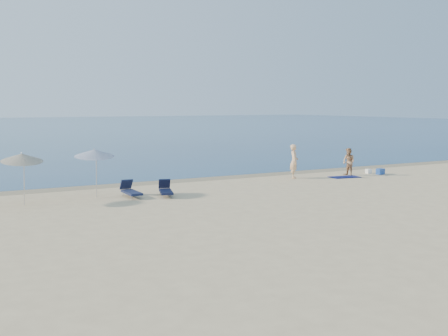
# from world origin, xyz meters

# --- Properties ---
(sea) EXTENTS (240.00, 160.00, 0.01)m
(sea) POSITION_xyz_m (0.00, 100.00, 0.00)
(sea) COLOR navy
(sea) RESTS_ON ground
(wet_sand_strip) EXTENTS (240.00, 1.60, 0.00)m
(wet_sand_strip) POSITION_xyz_m (0.00, 19.40, 0.00)
(wet_sand_strip) COLOR #847254
(wet_sand_strip) RESTS_ON ground
(person_left) EXTENTS (0.78, 0.86, 1.96)m
(person_left) POSITION_xyz_m (1.53, 17.17, 0.98)
(person_left) COLOR #E3AD80
(person_left) RESTS_ON ground
(person_right) EXTENTS (0.67, 0.84, 1.65)m
(person_right) POSITION_xyz_m (5.10, 16.57, 0.83)
(person_right) COLOR tan
(person_right) RESTS_ON ground
(beach_towel) EXTENTS (1.85, 1.15, 0.03)m
(beach_towel) POSITION_xyz_m (4.38, 16.09, 0.01)
(beach_towel) COLOR #0E1349
(beach_towel) RESTS_ON ground
(white_bag) EXTENTS (0.31, 0.27, 0.27)m
(white_bag) POSITION_xyz_m (6.93, 16.82, 0.13)
(white_bag) COLOR white
(white_bag) RESTS_ON ground
(blue_cooler) EXTENTS (0.57, 0.47, 0.35)m
(blue_cooler) POSITION_xyz_m (7.23, 16.12, 0.18)
(blue_cooler) COLOR #1D469F
(blue_cooler) RESTS_ON ground
(umbrella_near) EXTENTS (2.10, 2.12, 2.35)m
(umbrella_near) POSITION_xyz_m (-10.37, 16.23, 2.04)
(umbrella_near) COLOR silver
(umbrella_near) RESTS_ON ground
(umbrella_far) EXTENTS (1.75, 1.78, 2.35)m
(umbrella_far) POSITION_xyz_m (-13.61, 15.74, 2.02)
(umbrella_far) COLOR silver
(umbrella_far) RESTS_ON ground
(lounger_left) EXTENTS (0.57, 1.71, 0.75)m
(lounger_left) POSITION_xyz_m (-8.94, 15.44, 0.27)
(lounger_left) COLOR #151C3A
(lounger_left) RESTS_ON ground
(lounger_right) EXTENTS (1.01, 1.75, 0.73)m
(lounger_right) POSITION_xyz_m (-7.42, 14.92, 0.27)
(lounger_right) COLOR #131734
(lounger_right) RESTS_ON ground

